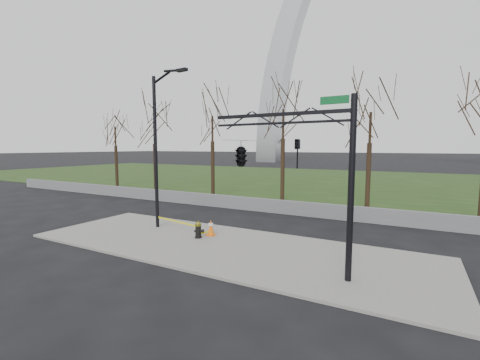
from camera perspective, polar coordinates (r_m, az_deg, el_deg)
The scene contains 11 objects.
ground at distance 14.39m, azimuth -3.29°, elevation -11.84°, with size 500.00×500.00×0.00m, color black.
sidewalk at distance 14.38m, azimuth -3.29°, elevation -11.65°, with size 18.00×6.00×0.10m, color slate.
grass_strip at distance 42.49m, azimuth 18.55°, elevation -0.29°, with size 120.00×40.00×0.06m, color #1D3714.
guardrail at distance 21.30m, azimuth 8.16°, elevation -4.80°, with size 60.00×0.30×0.90m, color #59595B.
gateway_arch at distance 91.37m, azimuth 24.66°, elevation 23.30°, with size 66.00×6.00×65.00m, color #B6B8BD, non-canonical shape.
tree_row at distance 26.65m, azimuth 1.03°, elevation 4.83°, with size 35.88×4.00×7.78m.
fire_hydrant at distance 15.45m, azimuth -7.39°, elevation -8.79°, with size 0.51×0.33×0.82m.
traffic_cone at distance 15.81m, azimuth -5.21°, elevation -8.41°, with size 0.40×0.40×0.77m.
street_light at distance 17.34m, azimuth -14.30°, elevation 6.74°, with size 2.39×0.42×8.21m.
traffic_signal_mast at distance 11.62m, azimuth 3.43°, elevation 4.72°, with size 5.10×2.50×6.00m.
caution_tape at distance 16.45m, azimuth -10.39°, elevation -7.58°, with size 3.46×0.68×0.42m.
Camera 1 is at (7.24, -11.64, 4.38)m, focal length 24.02 mm.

